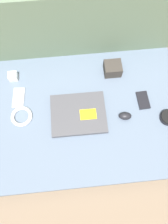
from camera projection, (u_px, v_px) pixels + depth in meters
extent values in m
plane|color=#7A6651|center=(84.00, 119.00, 1.33)|extent=(8.00, 8.00, 0.00)
cube|color=slate|center=(84.00, 116.00, 1.28)|extent=(1.15, 0.79, 0.10)
cube|color=#60755B|center=(76.00, 23.00, 1.25)|extent=(1.15, 0.20, 0.53)
cube|color=#47474C|center=(78.00, 114.00, 1.22)|extent=(0.31, 0.25, 0.03)
cube|color=yellow|center=(88.00, 114.00, 1.20)|extent=(0.09, 0.06, 0.00)
ellipsoid|color=black|center=(125.00, 116.00, 1.21)|extent=(0.08, 0.05, 0.04)
cylinder|color=black|center=(168.00, 118.00, 1.21)|extent=(0.09, 0.09, 0.02)
cube|color=#B7B7BC|center=(19.00, 98.00, 1.26)|extent=(0.07, 0.13, 0.01)
cube|color=black|center=(143.00, 100.00, 1.25)|extent=(0.07, 0.11, 0.01)
cube|color=#38332D|center=(113.00, 69.00, 1.29)|extent=(0.10, 0.09, 0.07)
cube|color=silver|center=(13.00, 76.00, 1.29)|extent=(0.05, 0.05, 0.05)
torus|color=white|center=(22.00, 116.00, 1.21)|extent=(0.12, 0.12, 0.02)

